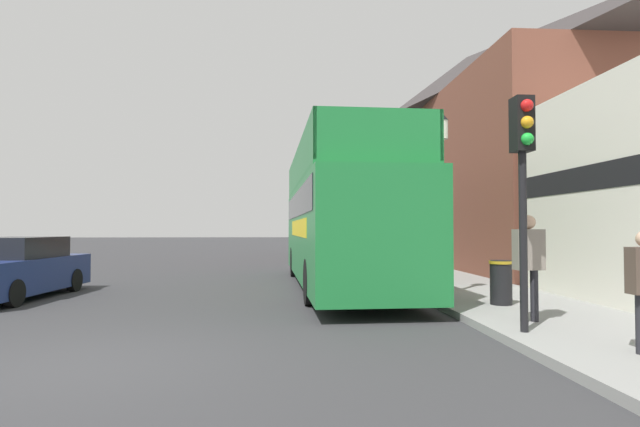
# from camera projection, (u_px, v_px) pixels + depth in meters

# --- Properties ---
(ground_plane) EXTENTS (144.00, 144.00, 0.00)m
(ground_plane) POSITION_uv_depth(u_px,v_px,m) (240.00, 260.00, 27.07)
(ground_plane) COLOR #333335
(sidewalk) EXTENTS (3.22, 108.00, 0.14)m
(sidewalk) POSITION_uv_depth(u_px,v_px,m) (384.00, 262.00, 24.59)
(sidewalk) COLOR gray
(sidewalk) RESTS_ON ground_plane
(brick_terrace_rear) EXTENTS (6.00, 23.16, 10.71)m
(brick_terrace_rear) POSITION_uv_depth(u_px,v_px,m) (468.00, 159.00, 25.98)
(brick_terrace_rear) COLOR brown
(brick_terrace_rear) RESTS_ON ground_plane
(tour_bus) EXTENTS (2.93, 11.42, 4.01)m
(tour_bus) POSITION_uv_depth(u_px,v_px,m) (339.00, 224.00, 14.67)
(tour_bus) COLOR #1E7A38
(tour_bus) RESTS_ON ground_plane
(parked_car_ahead_of_bus) EXTENTS (1.91, 4.13, 1.49)m
(parked_car_ahead_of_bus) POSITION_uv_depth(u_px,v_px,m) (333.00, 251.00, 22.44)
(parked_car_ahead_of_bus) COLOR silver
(parked_car_ahead_of_bus) RESTS_ON ground_plane
(parked_car_far_side) EXTENTS (2.00, 4.55, 1.50)m
(parked_car_far_side) POSITION_uv_depth(u_px,v_px,m) (15.00, 270.00, 12.26)
(parked_car_far_side) COLOR navy
(parked_car_far_side) RESTS_ON ground_plane
(pedestrian_second) EXTENTS (0.47, 0.26, 1.80)m
(pedestrian_second) POSITION_uv_depth(u_px,v_px,m) (529.00, 257.00, 8.48)
(pedestrian_second) COLOR #232328
(pedestrian_second) RESTS_ON sidewalk
(traffic_signal) EXTENTS (0.28, 0.42, 3.61)m
(traffic_signal) POSITION_uv_depth(u_px,v_px,m) (523.00, 159.00, 7.65)
(traffic_signal) COLOR black
(traffic_signal) RESTS_ON sidewalk
(lamp_post_nearest) EXTENTS (0.35, 0.35, 4.39)m
(lamp_post_nearest) POSITION_uv_depth(u_px,v_px,m) (441.00, 167.00, 11.94)
(lamp_post_nearest) COLOR black
(lamp_post_nearest) RESTS_ON sidewalk
(lamp_post_second) EXTENTS (0.35, 0.35, 4.93)m
(lamp_post_second) POSITION_uv_depth(u_px,v_px,m) (373.00, 186.00, 21.07)
(lamp_post_second) COLOR black
(lamp_post_second) RESTS_ON sidewalk
(litter_bin) EXTENTS (0.48, 0.48, 0.91)m
(litter_bin) POSITION_uv_depth(u_px,v_px,m) (501.00, 281.00, 10.34)
(litter_bin) COLOR black
(litter_bin) RESTS_ON sidewalk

